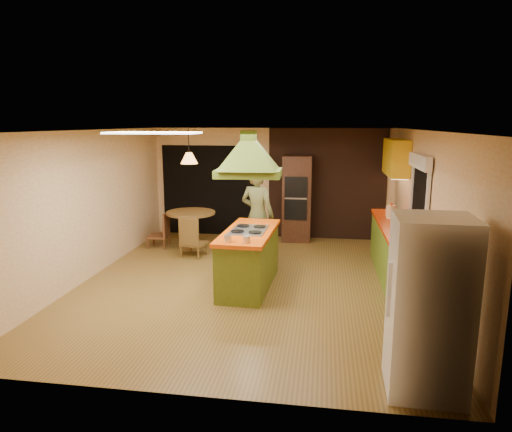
% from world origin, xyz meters
% --- Properties ---
extents(ground, '(6.50, 6.50, 0.00)m').
position_xyz_m(ground, '(0.00, 0.00, 0.00)').
color(ground, olive).
rests_on(ground, ground).
extents(room_walls, '(5.50, 6.50, 6.50)m').
position_xyz_m(room_walls, '(0.00, 0.00, 1.25)').
color(room_walls, beige).
rests_on(room_walls, ground).
extents(ceiling_plane, '(6.50, 6.50, 0.00)m').
position_xyz_m(ceiling_plane, '(0.00, 0.00, 2.50)').
color(ceiling_plane, silver).
rests_on(ceiling_plane, room_walls).
extents(brick_panel, '(2.64, 0.03, 2.50)m').
position_xyz_m(brick_panel, '(1.25, 3.23, 1.25)').
color(brick_panel, '#381E14').
rests_on(brick_panel, ground).
extents(nook_opening, '(2.20, 0.03, 2.10)m').
position_xyz_m(nook_opening, '(-1.50, 3.23, 1.05)').
color(nook_opening, black).
rests_on(nook_opening, ground).
extents(right_counter, '(0.62, 3.05, 0.92)m').
position_xyz_m(right_counter, '(2.45, 0.60, 0.46)').
color(right_counter, olive).
rests_on(right_counter, ground).
extents(upper_cabinets, '(0.34, 1.40, 0.70)m').
position_xyz_m(upper_cabinets, '(2.57, 2.20, 1.95)').
color(upper_cabinets, yellow).
rests_on(upper_cabinets, room_walls).
extents(window_right, '(0.12, 1.35, 1.06)m').
position_xyz_m(window_right, '(2.70, 0.40, 1.77)').
color(window_right, black).
rests_on(window_right, room_walls).
extents(fluor_panel, '(1.20, 0.60, 0.03)m').
position_xyz_m(fluor_panel, '(-1.10, -1.20, 2.48)').
color(fluor_panel, white).
rests_on(fluor_panel, ceiling_plane).
extents(kitchen_island, '(0.83, 1.90, 0.95)m').
position_xyz_m(kitchen_island, '(0.02, -0.14, 0.47)').
color(kitchen_island, '#616F1B').
rests_on(kitchen_island, ground).
extents(range_hood, '(1.03, 0.76, 0.79)m').
position_xyz_m(range_hood, '(0.02, -0.14, 2.25)').
color(range_hood, '#4F6619').
rests_on(range_hood, ceiling_plane).
extents(man, '(0.78, 0.64, 1.83)m').
position_xyz_m(man, '(-0.03, 1.14, 0.91)').
color(man, '#4E502A').
rests_on(man, ground).
extents(refrigerator, '(0.74, 0.71, 1.77)m').
position_xyz_m(refrigerator, '(2.22, -2.80, 0.88)').
color(refrigerator, white).
rests_on(refrigerator, ground).
extents(wall_oven, '(0.65, 0.62, 1.91)m').
position_xyz_m(wall_oven, '(0.59, 2.95, 0.95)').
color(wall_oven, '#4B2818').
rests_on(wall_oven, ground).
extents(dining_table, '(1.03, 1.03, 0.77)m').
position_xyz_m(dining_table, '(-1.59, 2.02, 0.54)').
color(dining_table, brown).
rests_on(dining_table, ground).
extents(chair_left, '(0.42, 0.42, 0.75)m').
position_xyz_m(chair_left, '(-2.29, 1.92, 0.37)').
color(chair_left, brown).
rests_on(chair_left, ground).
extents(chair_near, '(0.53, 0.53, 0.81)m').
position_xyz_m(chair_near, '(-1.34, 1.37, 0.41)').
color(chair_near, brown).
rests_on(chair_near, ground).
extents(pendant_lamp, '(0.47, 0.47, 0.23)m').
position_xyz_m(pendant_lamp, '(-1.59, 2.02, 1.90)').
color(pendant_lamp, '#FF9E3F').
rests_on(pendant_lamp, ceiling_plane).
extents(canister_large, '(0.18, 0.18, 0.24)m').
position_xyz_m(canister_large, '(2.40, 1.22, 1.04)').
color(canister_large, beige).
rests_on(canister_large, right_counter).
extents(canister_medium, '(0.15, 0.15, 0.18)m').
position_xyz_m(canister_medium, '(2.40, 1.47, 1.01)').
color(canister_medium, '#FBEAC9').
rests_on(canister_medium, right_counter).
extents(canister_small, '(0.15, 0.15, 0.15)m').
position_xyz_m(canister_small, '(2.40, 1.42, 1.00)').
color(canister_small, beige).
rests_on(canister_small, right_counter).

